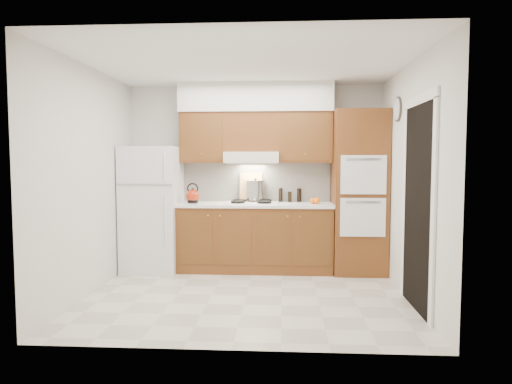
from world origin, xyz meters
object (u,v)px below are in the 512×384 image
(fridge, at_px, (153,209))
(stock_pot, at_px, (256,190))
(oven_cabinet, at_px, (359,192))
(kettle, at_px, (193,196))

(fridge, height_order, stock_pot, fridge)
(oven_cabinet, xyz_separation_m, stock_pot, (-1.42, 0.21, 0.01))
(fridge, bearing_deg, oven_cabinet, 0.70)
(kettle, distance_m, stock_pot, 0.89)
(kettle, bearing_deg, stock_pot, 22.91)
(kettle, bearing_deg, fridge, -172.61)
(fridge, xyz_separation_m, kettle, (0.57, 0.00, 0.18))
(oven_cabinet, relative_size, stock_pot, 8.12)
(oven_cabinet, bearing_deg, kettle, -179.20)
(kettle, xyz_separation_m, stock_pot, (0.86, 0.24, 0.06))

